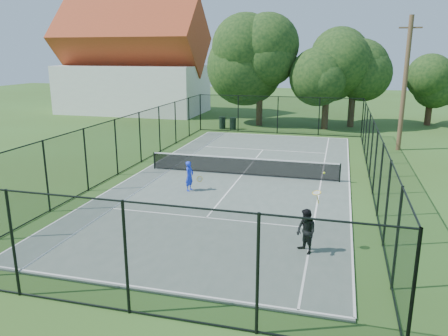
% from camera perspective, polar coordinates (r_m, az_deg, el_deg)
% --- Properties ---
extents(ground, '(120.00, 120.00, 0.00)m').
position_cam_1_polar(ground, '(23.15, 2.37, -1.06)').
color(ground, '#324D1A').
extents(tennis_court, '(11.00, 24.00, 0.06)m').
position_cam_1_polar(tennis_court, '(23.14, 2.37, -0.99)').
color(tennis_court, '#505E55').
rests_on(tennis_court, ground).
extents(tennis_net, '(10.08, 0.08, 0.95)m').
position_cam_1_polar(tennis_net, '(23.00, 2.38, 0.32)').
color(tennis_net, black).
rests_on(tennis_net, tennis_court).
extents(fence, '(13.10, 26.10, 3.00)m').
position_cam_1_polar(fence, '(22.79, 2.41, 2.57)').
color(fence, black).
rests_on(fence, ground).
extents(tree_near_left, '(7.31, 7.31, 9.53)m').
position_cam_1_polar(tree_near_left, '(39.11, 4.77, 14.10)').
color(tree_near_left, '#332114').
rests_on(tree_near_left, ground).
extents(tree_near_mid, '(5.48, 5.48, 7.16)m').
position_cam_1_polar(tree_near_mid, '(37.99, 13.34, 11.54)').
color(tree_near_mid, '#332114').
rests_on(tree_near_mid, ground).
extents(tree_near_right, '(6.08, 6.08, 8.39)m').
position_cam_1_polar(tree_near_right, '(39.79, 16.71, 12.79)').
color(tree_near_right, '#332114').
rests_on(tree_near_right, ground).
extents(tree_far_right, '(4.17, 4.17, 5.51)m').
position_cam_1_polar(tree_far_right, '(43.27, 25.47, 9.55)').
color(tree_far_right, '#332114').
rests_on(tree_far_right, ground).
extents(building, '(15.30, 8.15, 11.87)m').
position_cam_1_polar(building, '(48.89, -11.88, 12.89)').
color(building, silver).
rests_on(building, ground).
extents(trash_bin_left, '(0.58, 0.58, 1.02)m').
position_cam_1_polar(trash_bin_left, '(37.62, -0.22, 5.94)').
color(trash_bin_left, black).
rests_on(trash_bin_left, ground).
extents(trash_bin_right, '(0.58, 0.58, 1.01)m').
position_cam_1_polar(trash_bin_right, '(37.24, 1.17, 5.84)').
color(trash_bin_right, black).
rests_on(trash_bin_right, ground).
extents(utility_pole, '(1.40, 0.30, 8.63)m').
position_cam_1_polar(utility_pole, '(31.06, 22.54, 10.12)').
color(utility_pole, '#4C3823').
rests_on(utility_pole, ground).
extents(player_blue, '(0.80, 0.56, 1.40)m').
position_cam_1_polar(player_blue, '(20.43, -4.52, -1.06)').
color(player_blue, '#1A36E3').
rests_on(player_blue, tennis_court).
extents(player_black, '(0.92, 1.13, 2.57)m').
position_cam_1_polar(player_black, '(14.36, 10.67, -8.12)').
color(player_black, black).
rests_on(player_black, tennis_court).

